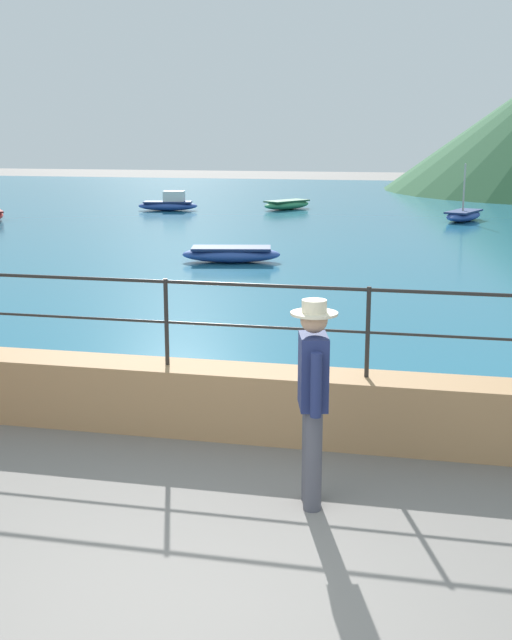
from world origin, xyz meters
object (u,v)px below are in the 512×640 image
at_px(boat_3, 287,204).
at_px(boat_4, 464,215).
at_px(boat_1, 231,254).
at_px(person_walking, 313,393).
at_px(boat_5, 169,204).

xyz_separation_m(boat_3, boat_4, (6.69, -2.97, 0.01)).
bearing_deg(boat_4, boat_1, -118.11).
distance_m(person_walking, boat_5, 25.78).
bearing_deg(boat_5, boat_3, 18.56).
height_order(boat_1, boat_4, boat_4).
xyz_separation_m(boat_4, boat_5, (-11.08, 1.49, 0.06)).
bearing_deg(person_walking, boat_5, 110.91).
bearing_deg(boat_5, boat_4, -7.67).
relative_size(boat_3, boat_4, 0.97).
distance_m(boat_1, boat_3, 13.48).
xyz_separation_m(person_walking, boat_3, (-4.81, 25.55, -0.72)).
bearing_deg(boat_5, boat_1, -65.37).
xyz_separation_m(person_walking, boat_5, (-9.20, 24.07, -0.65)).
xyz_separation_m(boat_1, boat_4, (5.59, 10.47, 0.01)).
distance_m(boat_1, boat_4, 11.87).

